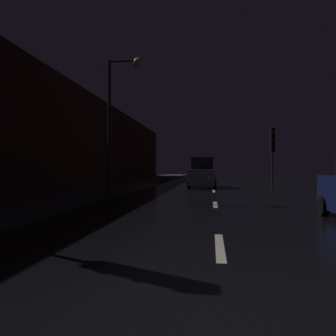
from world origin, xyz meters
TOP-DOWN VIEW (x-y plane):
  - ground at (0.00, 24.50)m, footprint 26.56×84.00m
  - sidewalk_left at (-7.08, 24.50)m, footprint 4.40×84.00m
  - building_facade_left at (-9.68, 21.00)m, footprint 0.80×63.00m
  - lane_centerline at (0.00, 14.83)m, footprint 0.16×22.42m
  - traffic_light_far_right at (4.79, 25.06)m, footprint 0.38×0.48m
  - streetlamp_overhead at (-4.50, 12.42)m, footprint 1.70×0.44m
  - car_approaching_headlights at (-0.80, 21.70)m, footprint 2.00×4.33m

SIDE VIEW (x-z plane):
  - ground at x=0.00m, z-range -0.02..0.00m
  - lane_centerline at x=0.00m, z-range 0.00..0.01m
  - sidewalk_left at x=-7.08m, z-range 0.00..0.15m
  - car_approaching_headlights at x=-0.80m, z-range -0.09..2.09m
  - traffic_light_far_right at x=4.79m, z-range 1.04..5.70m
  - building_facade_left at x=-9.68m, z-range 0.00..7.22m
  - streetlamp_overhead at x=-4.50m, z-range 1.13..7.77m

